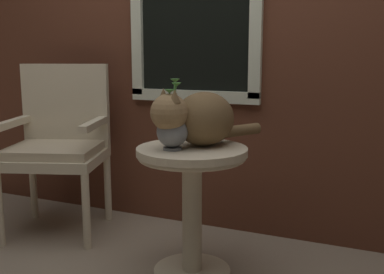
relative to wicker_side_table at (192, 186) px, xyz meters
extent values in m
cube|color=#562D1E|center=(-0.19, 0.66, 0.85)|extent=(4.00, 0.04, 2.60)
cube|color=beige|center=(-0.27, 0.62, 0.37)|extent=(0.83, 0.03, 0.07)
cube|color=beige|center=(-0.65, 0.62, 0.82)|extent=(0.07, 0.03, 0.90)
cube|color=beige|center=(0.11, 0.62, 0.82)|extent=(0.07, 0.03, 0.90)
cube|color=black|center=(-0.27, 0.64, 0.82)|extent=(0.74, 0.01, 0.88)
cylinder|color=beige|center=(0.00, 0.00, -0.43)|extent=(0.37, 0.37, 0.03)
cylinder|color=beige|center=(0.00, 0.00, -0.13)|extent=(0.09, 0.09, 0.57)
cylinder|color=beige|center=(0.00, 0.00, 0.17)|extent=(0.52, 0.52, 0.03)
torus|color=beige|center=(0.00, 0.00, 0.14)|extent=(0.50, 0.50, 0.02)
cylinder|color=beige|center=(-0.66, 0.05, -0.23)|extent=(0.04, 0.04, 0.43)
cylinder|color=beige|center=(-1.28, 0.32, -0.23)|extent=(0.04, 0.04, 0.43)
cylinder|color=beige|center=(-0.81, 0.48, -0.23)|extent=(0.04, 0.04, 0.43)
cube|color=beige|center=(-0.97, 0.19, 0.01)|extent=(0.68, 0.65, 0.06)
cube|color=#BBA98B|center=(-0.97, 0.19, 0.06)|extent=(0.62, 0.60, 0.05)
cube|color=beige|center=(-1.04, 0.39, 0.30)|extent=(0.53, 0.23, 0.52)
cube|color=beige|center=(-1.20, 0.10, 0.22)|extent=(0.20, 0.45, 0.04)
cube|color=beige|center=(-0.74, 0.27, 0.22)|extent=(0.20, 0.45, 0.04)
ellipsoid|color=brown|center=(0.03, 0.07, 0.32)|extent=(0.37, 0.39, 0.26)
sphere|color=olive|center=(-0.07, -0.10, 0.36)|extent=(0.17, 0.17, 0.17)
cone|color=brown|center=(-0.11, -0.08, 0.44)|extent=(0.05, 0.05, 0.06)
cone|color=brown|center=(-0.03, -0.12, 0.44)|extent=(0.05, 0.05, 0.06)
cylinder|color=brown|center=(0.14, 0.25, 0.24)|extent=(0.19, 0.26, 0.06)
cylinder|color=slate|center=(-0.06, -0.08, 0.19)|extent=(0.09, 0.09, 0.01)
ellipsoid|color=slate|center=(-0.06, -0.08, 0.27)|extent=(0.14, 0.14, 0.14)
cylinder|color=slate|center=(-0.06, -0.08, 0.35)|extent=(0.08, 0.08, 0.04)
torus|color=slate|center=(-0.06, -0.08, 0.37)|extent=(0.10, 0.10, 0.02)
cylinder|color=#47893D|center=(-0.07, -0.05, 0.43)|extent=(0.02, 0.06, 0.13)
cone|color=#47893D|center=(-0.07, -0.03, 0.50)|extent=(0.04, 0.04, 0.02)
cylinder|color=#47893D|center=(-0.05, -0.08, 0.42)|extent=(0.03, 0.01, 0.12)
cone|color=#47893D|center=(-0.04, -0.08, 0.48)|extent=(0.04, 0.04, 0.02)
cylinder|color=#47893D|center=(-0.06, -0.09, 0.41)|extent=(0.01, 0.03, 0.09)
cone|color=#47893D|center=(-0.06, -0.11, 0.45)|extent=(0.04, 0.04, 0.02)
camera|label=1|loc=(0.85, -1.92, 0.61)|focal=43.10mm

